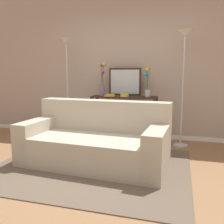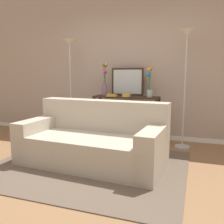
# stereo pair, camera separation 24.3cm
# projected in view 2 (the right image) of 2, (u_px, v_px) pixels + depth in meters

# --- Properties ---
(ground_plane) EXTENTS (16.00, 16.00, 0.02)m
(ground_plane) POSITION_uv_depth(u_px,v_px,m) (81.00, 176.00, 3.13)
(ground_plane) COLOR #936B47
(back_wall) EXTENTS (12.00, 0.15, 2.97)m
(back_wall) POSITION_uv_depth(u_px,v_px,m) (127.00, 63.00, 4.91)
(back_wall) COLOR white
(back_wall) RESTS_ON ground
(area_rug) EXTENTS (2.62, 2.13, 0.01)m
(area_rug) POSITION_uv_depth(u_px,v_px,m) (89.00, 166.00, 3.42)
(area_rug) COLOR brown
(area_rug) RESTS_ON ground
(couch) EXTENTS (2.07, 1.10, 0.88)m
(couch) POSITION_uv_depth(u_px,v_px,m) (94.00, 142.00, 3.52)
(couch) COLOR #BCB29E
(couch) RESTS_ON ground
(console_table) EXTENTS (1.23, 0.36, 0.86)m
(console_table) POSITION_uv_depth(u_px,v_px,m) (126.00, 111.00, 4.66)
(console_table) COLOR #382619
(console_table) RESTS_ON ground
(floor_lamp_left) EXTENTS (0.28, 0.28, 1.94)m
(floor_lamp_left) POSITION_uv_depth(u_px,v_px,m) (70.00, 61.00, 4.79)
(floor_lamp_left) COLOR silver
(floor_lamp_left) RESTS_ON ground
(floor_lamp_right) EXTENTS (0.28, 0.28, 2.00)m
(floor_lamp_right) POSITION_uv_depth(u_px,v_px,m) (186.00, 56.00, 4.07)
(floor_lamp_right) COLOR silver
(floor_lamp_right) RESTS_ON ground
(wall_mirror) EXTENTS (0.63, 0.02, 0.53)m
(wall_mirror) POSITION_uv_depth(u_px,v_px,m) (127.00, 82.00, 4.72)
(wall_mirror) COLOR #382619
(wall_mirror) RESTS_ON console_table
(vase_tall_flowers) EXTENTS (0.12, 0.13, 0.63)m
(vase_tall_flowers) POSITION_uv_depth(u_px,v_px,m) (105.00, 81.00, 4.74)
(vase_tall_flowers) COLOR gray
(vase_tall_flowers) RESTS_ON console_table
(vase_short_flowers) EXTENTS (0.12, 0.13, 0.55)m
(vase_short_flowers) POSITION_uv_depth(u_px,v_px,m) (150.00, 84.00, 4.43)
(vase_short_flowers) COLOR silver
(vase_short_flowers) RESTS_ON console_table
(fruit_bowl) EXTENTS (0.16, 0.16, 0.05)m
(fruit_bowl) POSITION_uv_depth(u_px,v_px,m) (126.00, 95.00, 4.50)
(fruit_bowl) COLOR gold
(fruit_bowl) RESTS_ON console_table
(book_stack) EXTENTS (0.20, 0.17, 0.04)m
(book_stack) POSITION_uv_depth(u_px,v_px,m) (112.00, 95.00, 4.58)
(book_stack) COLOR gold
(book_stack) RESTS_ON console_table
(book_row_under_console) EXTENTS (0.43, 0.18, 0.13)m
(book_row_under_console) POSITION_uv_depth(u_px,v_px,m) (111.00, 136.00, 4.84)
(book_row_under_console) COLOR tan
(book_row_under_console) RESTS_ON ground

